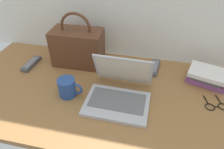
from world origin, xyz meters
TOP-DOWN VIEW (x-y plane):
  - desk at (0.00, 0.00)m, footprint 1.60×0.76m
  - laptop at (0.09, -0.03)m, footprint 0.31×0.30m
  - coffee_mug at (-0.17, -0.06)m, footprint 0.13×0.09m
  - remote_control_near at (-0.50, 0.14)m, footprint 0.05×0.16m
  - remote_control_far at (0.25, 0.26)m, footprint 0.06×0.16m
  - eyeglasses at (0.56, 0.01)m, footprint 0.12×0.12m
  - handbag at (-0.22, 0.23)m, footprint 0.30×0.16m
  - book_stack at (0.53, 0.20)m, footprint 0.23×0.20m

SIDE VIEW (x-z plane):
  - desk at x=0.00m, z-range 0.00..0.03m
  - eyeglasses at x=0.56m, z-range 0.03..0.04m
  - remote_control_near at x=-0.50m, z-range 0.03..0.05m
  - remote_control_far at x=0.25m, z-range 0.03..0.05m
  - book_stack at x=0.53m, z-range 0.03..0.11m
  - laptop at x=0.09m, z-range -0.03..0.18m
  - coffee_mug at x=-0.17m, z-range 0.03..0.13m
  - handbag at x=-0.22m, z-range -0.02..0.31m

